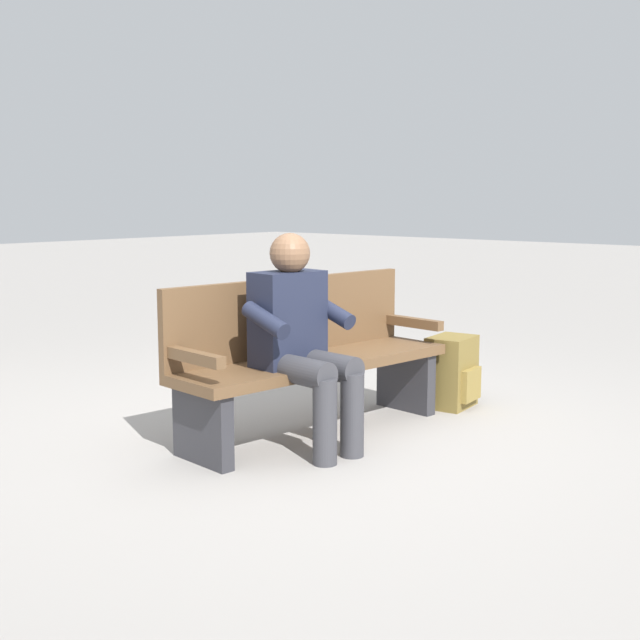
# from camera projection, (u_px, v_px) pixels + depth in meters

# --- Properties ---
(ground_plane) EXTENTS (40.00, 40.00, 0.00)m
(ground_plane) POSITION_uv_depth(u_px,v_px,m) (315.00, 433.00, 4.89)
(ground_plane) COLOR gray
(bench_near) EXTENTS (1.83, 0.63, 0.90)m
(bench_near) POSITION_uv_depth(u_px,v_px,m) (307.00, 355.00, 4.88)
(bench_near) COLOR brown
(bench_near) RESTS_ON ground
(person_seated) EXTENTS (0.60, 0.60, 1.18)m
(person_seated) POSITION_uv_depth(u_px,v_px,m) (301.00, 336.00, 4.52)
(person_seated) COLOR #1E2338
(person_seated) RESTS_ON ground
(backpack) EXTENTS (0.37, 0.32, 0.47)m
(backpack) POSITION_uv_depth(u_px,v_px,m) (452.00, 372.00, 5.49)
(backpack) COLOR brown
(backpack) RESTS_ON ground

